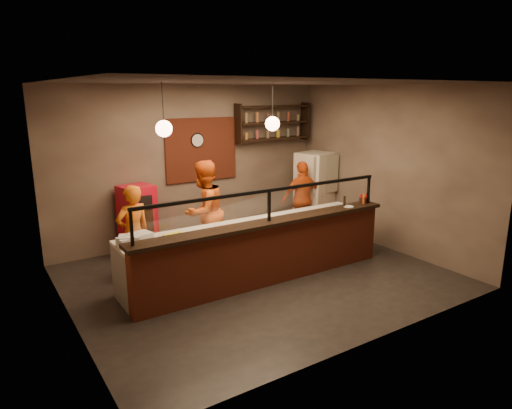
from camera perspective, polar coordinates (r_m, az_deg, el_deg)
floor at (r=7.87m, az=0.34°, el=-8.99°), size 6.00×6.00×0.00m
ceiling at (r=7.25m, az=0.37°, el=14.99°), size 6.00×6.00×0.00m
wall_back at (r=9.55m, az=-7.93°, el=4.97°), size 6.00×0.00×6.00m
wall_left at (r=6.31m, az=-23.06°, el=-0.63°), size 0.00×5.00×5.00m
wall_right at (r=9.36m, az=15.95°, el=4.38°), size 0.00×5.00×5.00m
wall_front at (r=5.54m, az=14.70°, el=-1.89°), size 6.00×0.00×6.00m
brick_patch at (r=9.57m, az=-6.82°, el=6.83°), size 1.60×0.04×1.30m
service_counter at (r=7.46m, az=1.61°, el=-6.20°), size 4.60×0.25×1.00m
counter_ledge at (r=7.29m, az=1.64°, el=-2.29°), size 4.70×0.37×0.06m
worktop_cabinet at (r=7.87m, az=-0.46°, el=-5.67°), size 4.60×0.75×0.85m
worktop at (r=7.74m, az=-0.47°, el=-2.52°), size 4.60×0.75×0.05m
sneeze_guard at (r=7.20m, az=1.66°, el=0.31°), size 4.50×0.05×0.52m
wall_shelving at (r=10.26m, az=2.16°, el=10.20°), size 1.84×0.28×0.85m
wall_clock at (r=9.50m, az=-7.38°, el=7.98°), size 0.30×0.04×0.30m
pendant_left at (r=6.75m, az=-11.44°, el=9.30°), size 0.24×0.24×0.77m
pendant_right at (r=7.66m, az=2.07°, el=10.07°), size 0.24×0.24×0.77m
cook_left at (r=7.79m, az=-15.09°, el=-3.44°), size 0.65×0.49×1.61m
cook_mid at (r=8.36m, az=-6.50°, el=-0.90°), size 1.12×1.02×1.88m
cook_right at (r=9.86m, az=5.84°, el=0.67°), size 1.02×0.59×1.64m
fridge at (r=10.37m, az=7.37°, el=1.63°), size 0.88×0.85×1.76m
red_cooler at (r=8.95m, az=-14.56°, el=-1.98°), size 0.67×0.64×1.36m
pizza_dough at (r=8.04m, az=2.62°, el=-1.67°), size 0.63×0.63×0.01m
prep_tub_a at (r=6.91m, az=-14.29°, el=-4.09°), size 0.37×0.32×0.16m
prep_tub_b at (r=6.82m, az=-15.77°, el=-4.54°), size 0.29×0.25×0.14m
prep_tub_c at (r=6.84m, az=-15.53°, el=-4.38°), size 0.37×0.34×0.15m
rolling_pin at (r=7.17m, az=-10.40°, el=-3.65°), size 0.32×0.11×0.05m
condiment_caddy at (r=8.71m, az=13.41°, el=0.56°), size 0.21×0.18×0.10m
pepper_mill at (r=8.30m, az=10.99°, el=0.38°), size 0.05×0.05×0.20m
small_plate at (r=8.32m, az=11.50°, el=-0.26°), size 0.23×0.23×0.01m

